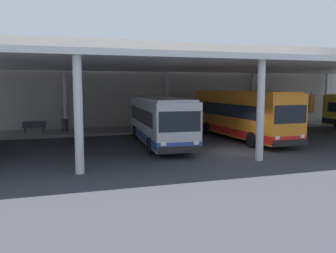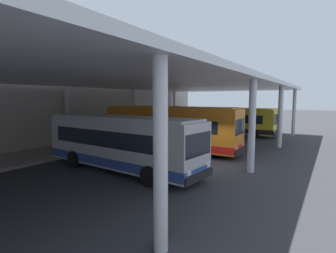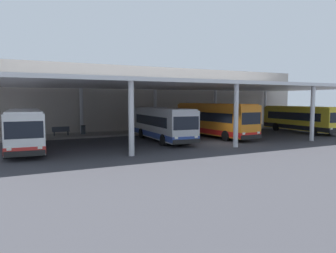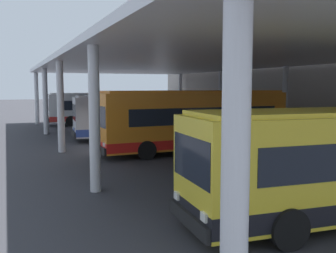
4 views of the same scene
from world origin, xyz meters
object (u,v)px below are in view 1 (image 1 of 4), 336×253
at_px(bench_waiting, 34,127).
at_px(banner_sign, 311,106).
at_px(bus_middle_bay, 241,114).
at_px(bus_second_bay, 159,120).
at_px(trash_bin, 65,125).

distance_m(bench_waiting, banner_sign, 26.29).
height_order(bus_middle_bay, banner_sign, bus_middle_bay).
height_order(bus_second_bay, bench_waiting, bus_second_bay).
height_order(bus_middle_bay, trash_bin, bus_middle_bay).
bearing_deg(banner_sign, bench_waiting, 178.09).
distance_m(bench_waiting, trash_bin, 2.39).
relative_size(bus_second_bay, trash_bin, 10.91).
relative_size(bus_middle_bay, banner_sign, 3.56).
relative_size(bench_waiting, trash_bin, 1.84).
height_order(bus_second_bay, banner_sign, banner_sign).
height_order(bench_waiting, trash_bin, trash_bin).
height_order(bus_middle_bay, bench_waiting, bus_middle_bay).
distance_m(bus_middle_bay, bench_waiting, 16.40).
bearing_deg(banner_sign, trash_bin, 177.46).
bearing_deg(banner_sign, bus_middle_bay, -151.49).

